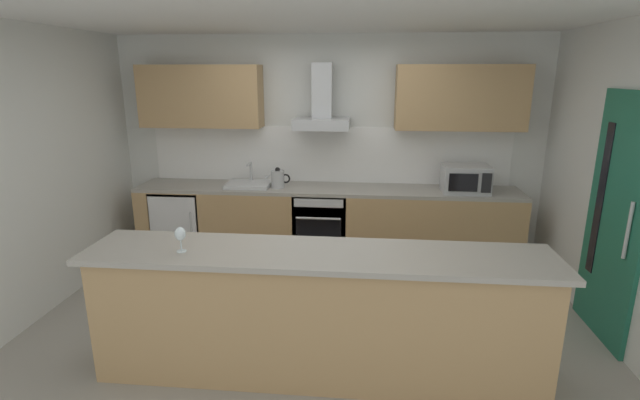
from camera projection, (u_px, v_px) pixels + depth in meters
name	position (u px, v px, depth m)	size (l,w,h in m)	color
ground	(311.00, 325.00, 4.19)	(5.98, 4.58, 0.02)	gray
ceiling	(310.00, 13.00, 3.50)	(5.98, 4.58, 0.02)	white
wall_back	(329.00, 148.00, 5.62)	(5.98, 0.12, 2.60)	silver
wall_left	(21.00, 176.00, 4.09)	(0.12, 4.58, 2.60)	silver
wall_right	(639.00, 190.00, 3.61)	(0.12, 4.58, 2.60)	silver
backsplash_tile	(328.00, 155.00, 5.57)	(4.23, 0.02, 0.66)	white
counter_back	(326.00, 225.00, 5.48)	(4.38, 0.60, 0.90)	tan
counter_island	(318.00, 314.00, 3.38)	(3.29, 0.64, 0.97)	tan
upper_cabinets	(327.00, 97.00, 5.24)	(4.32, 0.32, 0.70)	tan
side_door	(615.00, 219.00, 3.79)	(0.08, 0.85, 2.05)	#1E664C
oven	(321.00, 225.00, 5.46)	(0.60, 0.62, 0.80)	slate
refrigerator	(183.00, 223.00, 5.63)	(0.58, 0.60, 0.85)	white
microwave	(466.00, 179.00, 5.13)	(0.50, 0.38, 0.30)	#B7BABC
sink	(249.00, 184.00, 5.43)	(0.50, 0.40, 0.26)	silver
kettle	(278.00, 179.00, 5.33)	(0.29, 0.15, 0.24)	#B7BABC
range_hood	(322.00, 108.00, 5.23)	(0.62, 0.45, 0.72)	#B7BABC
wine_glass	(180.00, 235.00, 3.22)	(0.08, 0.08, 0.18)	silver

